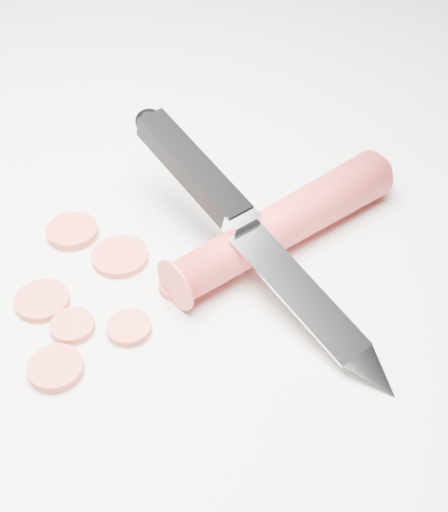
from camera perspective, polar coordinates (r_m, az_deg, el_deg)
The scene contains 10 objects.
ground at distance 0.52m, azimuth -6.01°, elevation 0.09°, with size 2.40×2.40×0.00m, color silver.
carrot at distance 0.52m, azimuth 4.78°, elevation 2.56°, with size 0.03×0.03×0.19m, color red.
carrot_slice_0 at distance 0.50m, azimuth -14.35°, elevation -3.47°, with size 0.04×0.04×0.01m, color #DF4840.
carrot_slice_1 at distance 0.46m, azimuth -13.31°, elevation -8.74°, with size 0.03×0.03×0.01m, color #DF4840.
carrot_slice_2 at distance 0.52m, azimuth -8.31°, elevation -0.05°, with size 0.04×0.04×0.01m, color #DF4840.
carrot_slice_3 at distance 0.47m, azimuth -7.61°, elevation -5.72°, with size 0.03×0.03×0.01m, color #DF4840.
carrot_slice_4 at distance 0.50m, azimuth -3.54°, elevation -2.27°, with size 0.03×0.03×0.01m, color #DF4840.
carrot_slice_5 at distance 0.55m, azimuth -12.03°, elevation 1.95°, with size 0.04×0.04×0.01m, color #DF4840.
carrot_slice_6 at distance 0.48m, azimuth -12.02°, elevation -5.51°, with size 0.03×0.03×0.01m, color #DF4840.
kitchen_knife at distance 0.48m, azimuth 2.61°, elevation 1.73°, with size 0.26×0.12×0.08m, color silver, non-canonical shape.
Camera 1 is at (0.24, -0.29, 0.36)m, focal length 50.00 mm.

